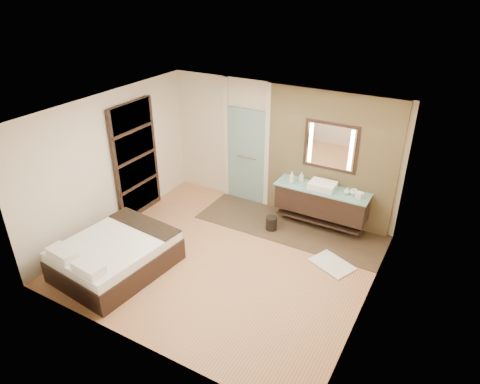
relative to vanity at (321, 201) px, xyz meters
The scene contains 15 objects.
floor 2.29m from the vanity, 119.83° to the right, with size 5.00×5.00×0.00m, color #9B6641.
tile_strip 0.83m from the vanity, 147.54° to the right, with size 3.80×1.30×0.01m, color #3C2B20.
stone_wall 0.82m from the vanity, 90.00° to the left, with size 2.60×0.08×2.70m, color tan.
vanity is the anchor object (origin of this frame).
mirror_unit 1.10m from the vanity, 90.00° to the left, with size 1.06×0.04×0.96m.
frosted_door 1.95m from the vanity, behind, with size 1.10×0.12×2.70m.
shoji_partition 3.82m from the vanity, 159.50° to the right, with size 0.06×1.20×2.40m.
bed 4.01m from the vanity, 129.71° to the right, with size 1.66×1.99×0.72m.
bath_mat 1.41m from the vanity, 59.67° to the right, with size 0.72×0.50×0.02m, color silver.
waste_bin 1.08m from the vanity, 143.04° to the right, with size 0.23×0.23×0.28m, color black.
tissue_box 0.80m from the vanity, ahead, with size 0.12×0.12×0.10m, color silver.
soap_bottle_a 0.75m from the vanity, behind, with size 0.09×0.09×0.24m, color silver.
soap_bottle_b 0.62m from the vanity, 169.18° to the left, with size 0.08×0.08×0.18m, color #B2B2B2.
soap_bottle_c 0.60m from the vanity, ahead, with size 0.11×0.11×0.14m, color silver.
cup 0.69m from the vanity, ahead, with size 0.13×0.13×0.11m, color white.
Camera 1 is at (3.34, -5.31, 4.64)m, focal length 32.00 mm.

